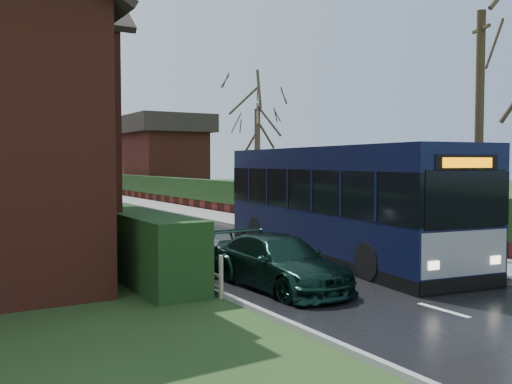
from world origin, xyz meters
TOP-DOWN VIEW (x-y plane):
  - ground at (0.00, 0.00)m, footprint 140.00×140.00m
  - road at (0.00, 10.00)m, footprint 6.00×100.00m
  - pavement at (4.25, 10.00)m, footprint 2.50×100.00m
  - kerb_right at (3.05, 10.00)m, footprint 0.12×100.00m
  - kerb_left at (-3.05, 10.00)m, footprint 0.12×100.00m
  - front_hedge at (-3.90, 5.00)m, footprint 1.20×16.00m
  - picket_fence at (-3.15, 5.00)m, footprint 0.10×16.00m
  - right_wall_hedge at (5.80, 10.00)m, footprint 0.60×50.00m
  - bus at (2.19, -0.04)m, footprint 3.79×10.84m
  - car_silver at (-2.80, 1.11)m, footprint 2.63×4.62m
  - car_green at (-1.60, -2.80)m, footprint 1.75×4.07m
  - car_distant at (-1.66, 34.95)m, footprint 2.76×4.40m
  - bus_stop_sign at (3.20, -3.00)m, footprint 0.17×0.40m
  - telegraph_pole at (4.80, -2.95)m, footprint 0.44×0.84m
  - tree_right_far at (6.00, 10.96)m, footprint 4.01×4.01m

SIDE VIEW (x-z plane):
  - ground at x=0.00m, z-range 0.00..0.00m
  - road at x=0.00m, z-range 0.00..0.02m
  - kerb_left at x=-3.05m, z-range 0.00..0.10m
  - pavement at x=4.25m, z-range 0.00..0.14m
  - kerb_right at x=3.05m, z-range 0.00..0.14m
  - picket_fence at x=-3.15m, z-range 0.00..0.90m
  - car_green at x=-1.60m, z-range 0.00..1.17m
  - car_distant at x=-1.66m, z-range 0.00..1.37m
  - car_silver at x=-2.80m, z-range 0.00..1.48m
  - front_hedge at x=-3.90m, z-range 0.00..1.60m
  - right_wall_hedge at x=5.80m, z-range 0.12..1.92m
  - bus at x=2.19m, z-range -0.01..3.21m
  - bus_stop_sign at x=3.20m, z-range 0.43..3.10m
  - telegraph_pole at x=4.80m, z-range 0.04..6.94m
  - tree_right_far at x=6.00m, z-range 1.91..9.66m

